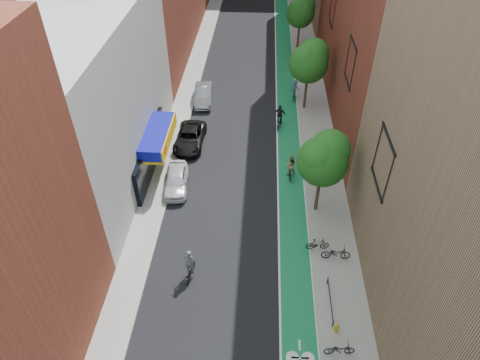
% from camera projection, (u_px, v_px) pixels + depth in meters
% --- Properties ---
extents(ground, '(160.00, 160.00, 0.00)m').
position_uv_depth(ground, '(224.00, 336.00, 22.90)').
color(ground, black).
rests_on(ground, ground).
extents(bike_lane, '(2.00, 68.00, 0.01)m').
position_uv_depth(bike_lane, '(286.00, 98.00, 42.57)').
color(bike_lane, '#126631').
rests_on(bike_lane, ground).
extents(sidewalk_left, '(2.00, 68.00, 0.15)m').
position_uv_depth(sidewalk_left, '(187.00, 94.00, 42.96)').
color(sidewalk_left, gray).
rests_on(sidewalk_left, ground).
extents(sidewalk_right, '(3.00, 68.00, 0.15)m').
position_uv_depth(sidewalk_right, '(312.00, 98.00, 42.42)').
color(sidewalk_right, gray).
rests_on(sidewalk_right, ground).
extents(building_left_white, '(8.00, 20.00, 12.00)m').
position_uv_depth(building_left_white, '(84.00, 101.00, 30.20)').
color(building_left_white, silver).
rests_on(building_left_white, ground).
extents(tree_near, '(3.40, 3.36, 6.42)m').
position_uv_depth(tree_near, '(324.00, 158.00, 27.30)').
color(tree_near, '#332619').
rests_on(tree_near, ground).
extents(tree_mid, '(3.55, 3.53, 6.74)m').
position_uv_depth(tree_mid, '(310.00, 60.00, 37.84)').
color(tree_mid, '#332619').
rests_on(tree_mid, ground).
extents(tree_far, '(3.30, 3.25, 6.21)m').
position_uv_depth(tree_far, '(301.00, 11.00, 48.78)').
color(tree_far, '#332619').
rests_on(tree_far, ground).
extents(parked_car_white, '(2.07, 4.31, 1.42)m').
position_uv_depth(parked_car_white, '(176.00, 180.00, 31.74)').
color(parked_car_white, silver).
rests_on(parked_car_white, ground).
extents(parked_car_black, '(2.39, 4.99, 1.37)m').
position_uv_depth(parked_car_black, '(190.00, 138.00, 36.00)').
color(parked_car_black, black).
rests_on(parked_car_black, ground).
extents(parked_car_silver, '(1.93, 4.61, 1.48)m').
position_uv_depth(parked_car_silver, '(203.00, 95.00, 41.54)').
color(parked_car_silver, gray).
rests_on(parked_car_silver, ground).
extents(cyclist_lead, '(0.83, 1.80, 2.18)m').
position_uv_depth(cyclist_lead, '(190.00, 268.00, 25.46)').
color(cyclist_lead, black).
rests_on(cyclist_lead, ground).
extents(cyclist_lane_near, '(0.86, 1.57, 2.06)m').
position_uv_depth(cyclist_lane_near, '(290.00, 168.00, 32.50)').
color(cyclist_lane_near, black).
rests_on(cyclist_lane_near, ground).
extents(cyclist_lane_mid, '(1.14, 1.94, 2.17)m').
position_uv_depth(cyclist_lane_mid, '(280.00, 119.00, 38.02)').
color(cyclist_lane_mid, black).
rests_on(cyclist_lane_mid, ground).
extents(cyclist_lane_far, '(1.07, 1.55, 1.95)m').
position_uv_depth(cyclist_lane_far, '(294.00, 91.00, 41.86)').
color(cyclist_lane_far, black).
rests_on(cyclist_lane_far, ground).
extents(parked_bike_near, '(1.64, 0.69, 0.84)m').
position_uv_depth(parked_bike_near, '(339.00, 349.00, 21.72)').
color(parked_bike_near, black).
rests_on(parked_bike_near, sidewalk_right).
extents(parked_bike_mid, '(1.56, 0.59, 0.91)m').
position_uv_depth(parked_bike_mid, '(317.00, 244.00, 27.06)').
color(parked_bike_mid, black).
rests_on(parked_bike_mid, sidewalk_right).
extents(parked_bike_far, '(1.84, 0.68, 0.96)m').
position_uv_depth(parked_bike_far, '(336.00, 253.00, 26.48)').
color(parked_bike_far, black).
rests_on(parked_bike_far, sidewalk_right).
extents(fire_hydrant, '(0.24, 0.24, 0.68)m').
position_uv_depth(fire_hydrant, '(337.00, 327.00, 22.73)').
color(fire_hydrant, gold).
rests_on(fire_hydrant, sidewalk_right).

